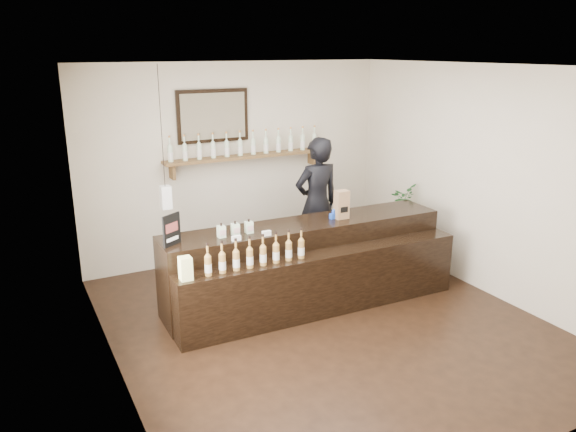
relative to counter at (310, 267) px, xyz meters
The scene contains 10 objects.
ground 0.74m from the counter, 101.06° to the right, with size 5.00×5.00×0.00m, color black.
room_shell 1.37m from the counter, 101.06° to the right, with size 5.00×5.00×5.00m.
back_wall_decor 2.24m from the counter, 98.21° to the left, with size 2.66×0.96×1.69m.
counter is the anchor object (origin of this frame).
promo_sign 1.76m from the counter, behind, with size 0.22×0.14×0.34m.
paper_bag 0.85m from the counter, ahead, with size 0.16×0.13×0.35m.
tape_dispenser 0.71m from the counter, 15.65° to the left, with size 0.15×0.07×0.12m.
side_cabinet 2.00m from the counter, 18.88° to the left, with size 0.45×0.56×0.72m.
potted_plant 2.05m from the counter, 18.88° to the left, with size 0.36×0.31×0.40m, color #266029.
shopkeeper 1.32m from the counter, 55.84° to the left, with size 0.76×0.50×2.08m, color black.
Camera 1 is at (-3.00, -4.85, 2.97)m, focal length 35.00 mm.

